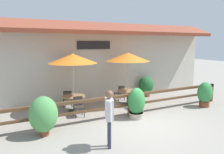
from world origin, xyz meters
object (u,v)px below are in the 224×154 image
(patio_umbrella_near, at_px, (73,59))
(chair_middle_wallside, at_px, (120,92))
(potted_plant_broad_leaf, at_px, (136,103))
(chair_near_streetside, at_px, (79,106))
(potted_plant_corner_fern, at_px, (43,115))
(potted_plant_entrance_palm, at_px, (205,94))
(chair_middle_streetside, at_px, (136,99))
(dining_table_near, at_px, (74,99))
(chair_near_wallside, at_px, (67,98))
(potted_plant_small_flowering, at_px, (146,86))
(patio_umbrella_middle, at_px, (128,57))
(dining_table_middle, at_px, (127,93))
(pedestrian, at_px, (109,111))

(patio_umbrella_near, height_order, chair_middle_wallside, patio_umbrella_near)
(potted_plant_broad_leaf, bearing_deg, chair_near_streetside, 147.01)
(chair_near_streetside, xyz_separation_m, potted_plant_corner_fern, (-1.68, -1.39, 0.26))
(potted_plant_entrance_palm, bearing_deg, chair_middle_wallside, 137.49)
(patio_umbrella_near, bearing_deg, chair_middle_streetside, -17.56)
(dining_table_near, bearing_deg, potted_plant_corner_fern, -128.64)
(chair_near_streetside, bearing_deg, chair_middle_wallside, 33.80)
(chair_near_wallside, bearing_deg, chair_middle_streetside, 163.21)
(potted_plant_small_flowering, bearing_deg, potted_plant_entrance_palm, -66.90)
(chair_middle_streetside, bearing_deg, patio_umbrella_near, 167.80)
(potted_plant_broad_leaf, height_order, potted_plant_corner_fern, potted_plant_corner_fern)
(chair_near_streetside, bearing_deg, chair_near_wallside, 99.35)
(potted_plant_broad_leaf, relative_size, potted_plant_small_flowering, 1.10)
(potted_plant_corner_fern, xyz_separation_m, potted_plant_small_flowering, (6.34, 2.97, -0.10))
(patio_umbrella_middle, relative_size, potted_plant_small_flowering, 2.28)
(patio_umbrella_near, bearing_deg, dining_table_near, 116.57)
(potted_plant_broad_leaf, distance_m, potted_plant_corner_fern, 3.74)
(patio_umbrella_middle, xyz_separation_m, chair_middle_wallside, (0.00, 0.76, -1.95))
(potted_plant_small_flowering, bearing_deg, chair_near_wallside, -179.32)
(chair_near_streetside, relative_size, chair_middle_streetside, 1.00)
(chair_near_wallside, height_order, potted_plant_entrance_palm, potted_plant_entrance_palm)
(dining_table_near, distance_m, dining_table_middle, 2.79)
(potted_plant_broad_leaf, relative_size, potted_plant_corner_fern, 0.94)
(patio_umbrella_near, relative_size, pedestrian, 1.53)
(patio_umbrella_near, relative_size, patio_umbrella_middle, 1.00)
(chair_middle_streetside, bearing_deg, pedestrian, -128.56)
(potted_plant_broad_leaf, bearing_deg, dining_table_middle, 68.99)
(chair_near_streetside, relative_size, chair_middle_wallside, 1.00)
(patio_umbrella_middle, distance_m, chair_middle_wallside, 2.10)
(dining_table_near, bearing_deg, dining_table_middle, -2.44)
(dining_table_near, relative_size, dining_table_middle, 1.00)
(patio_umbrella_middle, relative_size, potted_plant_entrance_palm, 2.17)
(dining_table_near, distance_m, potted_plant_entrance_palm, 6.33)
(chair_middle_streetside, xyz_separation_m, pedestrian, (-2.91, -3.03, 0.66))
(dining_table_middle, bearing_deg, potted_plant_corner_fern, -155.74)
(chair_near_streetside, xyz_separation_m, pedestrian, (-0.10, -3.14, 0.66))
(chair_middle_streetside, height_order, potted_plant_corner_fern, potted_plant_corner_fern)
(patio_umbrella_near, height_order, chair_near_wallside, patio_umbrella_near)
(chair_middle_streetside, distance_m, potted_plant_entrance_palm, 3.43)
(chair_middle_streetside, xyz_separation_m, potted_plant_entrance_palm, (3.14, -1.35, 0.17))
(chair_near_streetside, distance_m, potted_plant_broad_leaf, 2.46)
(chair_middle_wallside, bearing_deg, potted_plant_entrance_palm, 132.78)
(patio_umbrella_near, relative_size, dining_table_middle, 2.56)
(chair_middle_wallside, distance_m, potted_plant_entrance_palm, 4.26)
(patio_umbrella_middle, distance_m, potted_plant_small_flowering, 2.73)
(patio_umbrella_near, distance_m, dining_table_near, 1.84)
(chair_middle_wallside, relative_size, potted_plant_broad_leaf, 0.65)
(dining_table_near, bearing_deg, chair_middle_streetside, -17.56)
(chair_middle_wallside, bearing_deg, potted_plant_small_flowering, -179.15)
(patio_umbrella_middle, bearing_deg, chair_middle_streetside, -90.44)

